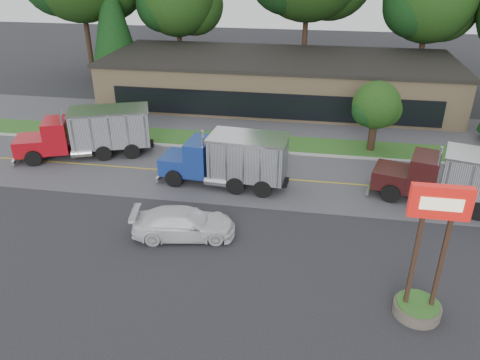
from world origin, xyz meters
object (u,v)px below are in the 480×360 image
object	(u,v)px
dump_truck_red	(92,131)
dump_truck_maroon	(469,179)
rally_car	(184,223)
dump_truck_blue	(231,158)
bilo_sign	(424,274)

from	to	relation	value
dump_truck_red	dump_truck_maroon	size ratio (longest dim) A/B	1.01
dump_truck_red	rally_car	distance (m)	13.06
dump_truck_red	dump_truck_blue	distance (m)	10.99
bilo_sign	dump_truck_maroon	xyz separation A→B (m)	(4.09, 9.60, -0.21)
rally_car	dump_truck_maroon	bearing A→B (deg)	-79.97
dump_truck_blue	dump_truck_maroon	size ratio (longest dim) A/B	0.86
dump_truck_blue	dump_truck_maroon	world-z (taller)	same
bilo_sign	dump_truck_maroon	distance (m)	10.44
rally_car	dump_truck_blue	bearing A→B (deg)	-22.29
dump_truck_blue	bilo_sign	bearing A→B (deg)	138.17
dump_truck_blue	dump_truck_red	bearing A→B (deg)	-10.94
dump_truck_maroon	rally_car	distance (m)	16.12
dump_truck_red	dump_truck_maroon	xyz separation A→B (m)	(24.34, -3.58, -0.00)
dump_truck_red	rally_car	xyz separation A→B (m)	(9.26, -9.16, -1.04)
rally_car	bilo_sign	bearing A→B (deg)	-120.36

